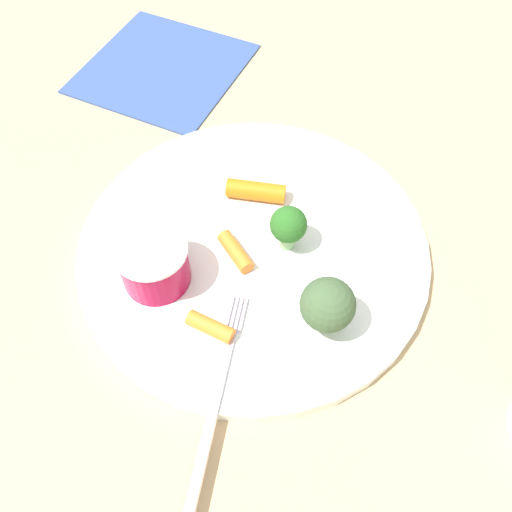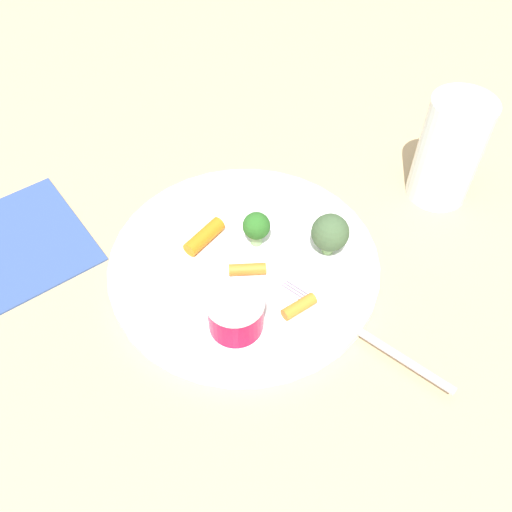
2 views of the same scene
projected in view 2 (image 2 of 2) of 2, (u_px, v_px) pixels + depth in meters
name	position (u px, v px, depth m)	size (l,w,h in m)	color
ground_plane	(244.00, 266.00, 0.58)	(2.40, 2.40, 0.00)	tan
plate	(244.00, 263.00, 0.57)	(0.28, 0.28, 0.01)	white
sauce_cup	(236.00, 313.00, 0.50)	(0.05, 0.05, 0.04)	#A00630
broccoli_floret_0	(330.00, 233.00, 0.55)	(0.04, 0.04, 0.05)	#92BE72
broccoli_floret_1	(256.00, 227.00, 0.56)	(0.03, 0.03, 0.04)	#87AD73
carrot_stick_0	(204.00, 236.00, 0.58)	(0.02, 0.02, 0.05)	orange
carrot_stick_1	(300.00, 306.00, 0.52)	(0.01, 0.01, 0.04)	orange
carrot_stick_2	(247.00, 269.00, 0.55)	(0.01, 0.01, 0.04)	orange
fork	(360.00, 332.00, 0.51)	(0.04, 0.19, 0.00)	#BFB2C7
drinking_glass	(449.00, 151.00, 0.60)	(0.07, 0.07, 0.13)	silver
napkin	(10.00, 247.00, 0.59)	(0.16, 0.16, 0.00)	#334C86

